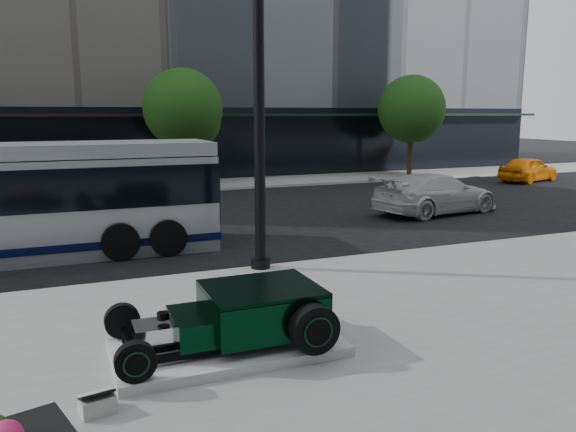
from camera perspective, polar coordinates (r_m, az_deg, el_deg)
name	(u,v)px	position (r m, az deg, el deg)	size (l,w,h in m)	color
ground	(250,250)	(15.40, -3.90, -3.46)	(120.00, 120.00, 0.00)	black
sidewalk_far	(161,187)	(28.81, -12.73, 2.92)	(70.00, 4.00, 0.12)	gray
street_trees	(186,111)	(27.89, -10.36, 10.41)	(29.80, 3.80, 5.70)	black
display_plinth	(228,346)	(8.79, -6.13, -13.04)	(3.40, 1.80, 0.15)	silver
hot_rod	(248,312)	(8.69, -4.05, -9.71)	(3.22, 2.00, 0.81)	black
info_plaque	(97,403)	(7.48, -18.82, -17.54)	(0.45, 0.37, 0.31)	silver
lamppost	(259,103)	(12.72, -2.95, 11.43)	(0.45, 0.45, 8.21)	black
white_sedan	(436,193)	(21.57, 14.80, 2.23)	(2.09, 5.15, 1.49)	silver
yellow_taxi	(528,169)	(33.38, 23.24, 4.40)	(1.61, 4.00, 1.36)	orange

